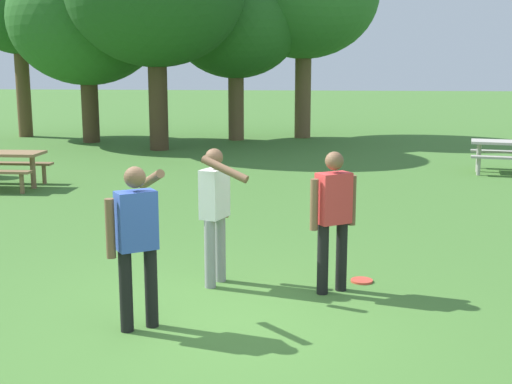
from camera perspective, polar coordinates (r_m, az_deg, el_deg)
The scene contains 10 objects.
ground_plane at distance 7.03m, azimuth -3.19°, elevation -10.96°, with size 120.00×120.00×0.00m, color #447530.
person_thrower at distance 7.70m, azimuth 6.54°, elevation -1.74°, with size 0.52×0.39×1.64m.
person_catcher at distance 6.69m, azimuth -10.07°, elevation -3.60°, with size 0.52×0.83×1.64m.
person_bystander at distance 7.93m, azimuth -3.43°, elevation -1.18°, with size 0.62×0.76×1.64m.
frisbee at distance 8.36m, azimuth 8.93°, elevation -7.41°, with size 0.27×0.27×0.03m, color #E04733.
picnic_table_near at distance 15.23m, azimuth -20.67°, elevation 2.41°, with size 1.72×1.44×0.77m.
picnic_table_far at distance 17.33m, azimuth 20.52°, elevation 3.36°, with size 1.95×1.73×0.77m.
tree_tall_left at distance 25.78m, azimuth -19.43°, elevation 13.94°, with size 3.35×3.35×5.76m.
tree_broad_center at distance 23.25m, azimuth -14.16°, elevation 13.92°, with size 5.00×5.00×6.14m.
tree_slender_mid at distance 23.31m, azimuth -1.73°, elevation 14.05°, with size 4.36×4.36×5.80m.
Camera 1 is at (1.00, -6.46, 2.61)m, focal length 47.34 mm.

